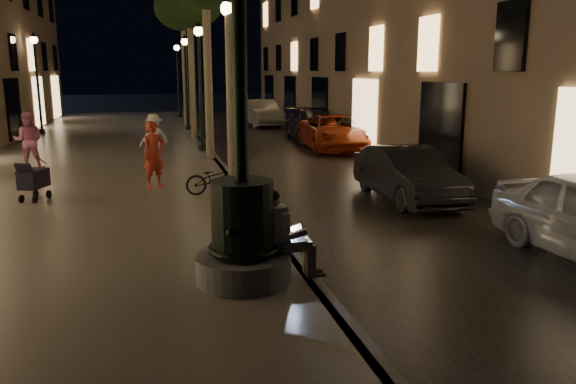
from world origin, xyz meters
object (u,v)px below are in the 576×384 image
object	(u,v)px
pedestrian_red	(154,155)
pedestrian_pink	(29,140)
tree_far	(182,9)
pedestrian_white	(154,137)
lamp_curb_b	(200,70)
bicycle	(216,178)
lamp_curb_d	(178,70)
lamp_left_c	(37,70)
lamp_curb_c	(186,70)
car_rear	(313,125)
lamp_curb_a	(229,70)
car_fifth	(261,113)
car_third	(334,132)
fountain_lamppost	(242,214)
tree_third	(189,2)
stroller	(33,179)
car_second	(407,174)
seated_man_laptop	(284,231)

from	to	relation	value
pedestrian_red	pedestrian_pink	world-z (taller)	pedestrian_pink
tree_far	pedestrian_white	bearing A→B (deg)	-98.87
lamp_curb_b	bicycle	world-z (taller)	lamp_curb_b
lamp_curb_d	bicycle	world-z (taller)	lamp_curb_d
lamp_left_c	lamp_curb_c	bearing A→B (deg)	0.00
lamp_curb_b	car_rear	distance (m)	7.03
lamp_curb_a	car_fifth	bearing A→B (deg)	76.67
car_third	pedestrian_white	distance (m)	7.69
lamp_curb_b	pedestrian_pink	bearing A→B (deg)	-151.76
lamp_curb_c	bicycle	size ratio (longest dim) A/B	3.18
fountain_lamppost	tree_third	world-z (taller)	tree_third
lamp_left_c	car_third	size ratio (longest dim) A/B	0.94
tree_third	tree_far	distance (m)	6.01
lamp_curb_d	car_rear	size ratio (longest dim) A/B	0.95
pedestrian_red	tree_far	bearing A→B (deg)	50.31
tree_third	lamp_left_c	size ratio (longest dim) A/B	1.50
lamp_left_c	bicycle	distance (m)	17.55
pedestrian_red	stroller	bearing A→B (deg)	163.97
pedestrian_red	bicycle	size ratio (longest dim) A/B	1.16
car_rear	pedestrian_pink	xyz separation A→B (m)	(-11.10, -6.60, 0.38)
car_fifth	pedestrian_red	world-z (taller)	pedestrian_red
fountain_lamppost	pedestrian_red	size ratio (longest dim) A/B	2.97
lamp_curb_a	car_rear	distance (m)	13.07
car_second	pedestrian_pink	size ratio (longest dim) A/B	2.26
tree_far	car_fifth	distance (m)	7.25
lamp_curb_c	car_fifth	bearing A→B (deg)	33.75
lamp_curb_d	pedestrian_red	world-z (taller)	lamp_curb_d
car_third	car_rear	bearing A→B (deg)	93.13
fountain_lamppost	tree_far	world-z (taller)	tree_far
fountain_lamppost	lamp_left_c	size ratio (longest dim) A/B	1.08
lamp_curb_b	lamp_curb_c	xyz separation A→B (m)	(0.00, 8.00, 0.00)
lamp_curb_c	lamp_left_c	size ratio (longest dim) A/B	1.00
lamp_curb_b	car_rear	world-z (taller)	lamp_curb_b
lamp_curb_c	car_rear	xyz separation A→B (m)	(5.50, -4.41, -2.50)
seated_man_laptop	pedestrian_pink	world-z (taller)	pedestrian_pink
fountain_lamppost	lamp_curb_a	xyz separation A→B (m)	(0.70, 6.00, 2.02)
fountain_lamppost	stroller	distance (m)	7.47
lamp_curb_a	lamp_left_c	distance (m)	17.50
lamp_curb_c	lamp_curb_a	bearing A→B (deg)	-90.00
pedestrian_pink	pedestrian_white	bearing A→B (deg)	-165.28
lamp_curb_b	car_third	bearing A→B (deg)	3.99
lamp_curb_b	car_second	bearing A→B (deg)	-64.46
stroller	car_fifth	world-z (taller)	car_fifth
tree_third	car_fifth	world-z (taller)	tree_third
tree_far	pedestrian_white	world-z (taller)	tree_far
tree_far	car_second	size ratio (longest dim) A/B	1.83
lamp_curb_b	bicycle	xyz separation A→B (m)	(-0.39, -8.00, -2.64)
tree_third	tree_far	size ratio (longest dim) A/B	0.96
car_third	bicycle	bearing A→B (deg)	-121.31
tree_third	car_third	size ratio (longest dim) A/B	1.41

